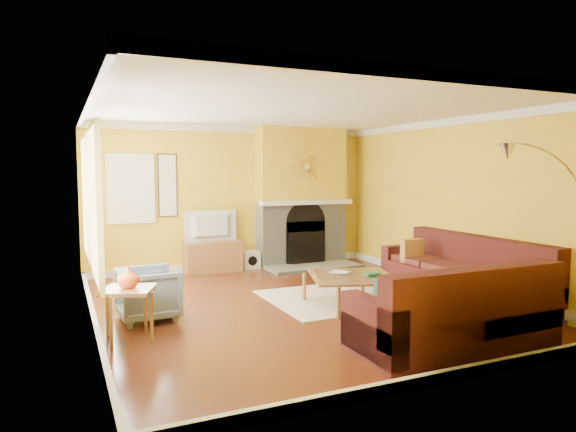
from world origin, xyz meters
name	(u,v)px	position (x,y,z in m)	size (l,w,h in m)	color
floor	(301,304)	(0.00, 0.00, -0.01)	(5.50, 6.00, 0.02)	#602B14
ceiling	(301,108)	(0.00, 0.00, 2.71)	(5.50, 6.00, 0.02)	white
wall_back	(233,198)	(0.00, 3.01, 1.35)	(5.50, 0.02, 2.70)	gold
wall_front	(454,231)	(0.00, -3.01, 1.35)	(5.50, 0.02, 2.70)	gold
wall_left	(87,215)	(-2.76, 0.00, 1.35)	(0.02, 6.00, 2.70)	gold
wall_right	(456,203)	(2.76, 0.00, 1.35)	(0.02, 6.00, 2.70)	gold
baseboard	(301,299)	(0.00, 0.00, 0.06)	(5.50, 6.00, 0.12)	white
crown_molding	(301,113)	(0.00, 0.00, 2.64)	(5.50, 6.00, 0.12)	white
window_left_near	(85,197)	(-2.72, 1.30, 1.50)	(0.06, 1.22, 1.72)	white
window_left_far	(94,205)	(-2.72, -0.60, 1.50)	(0.06, 1.22, 1.72)	white
window_back	(131,189)	(-1.90, 2.96, 1.55)	(0.82, 0.06, 1.22)	white
wall_art	(168,185)	(-1.25, 2.97, 1.60)	(0.34, 0.04, 1.14)	white
fireplace	(301,197)	(1.35, 2.80, 1.35)	(1.80, 0.40, 2.70)	gray
mantel	(307,202)	(1.35, 2.56, 1.25)	(1.92, 0.22, 0.08)	white
hearth	(314,267)	(1.35, 2.25, 0.03)	(1.80, 0.70, 0.06)	gray
sunburst	(307,166)	(1.35, 2.57, 1.95)	(0.70, 0.04, 0.70)	olive
rug	(350,297)	(0.83, 0.04, 0.01)	(2.40, 1.80, 0.02)	beige
sectional_sofa	(413,278)	(1.18, -0.98, 0.45)	(3.15, 3.45, 0.90)	#471916
coffee_table	(352,290)	(0.60, -0.38, 0.22)	(1.09, 1.09, 0.43)	white
media_console	(212,257)	(-0.50, 2.74, 0.28)	(1.03, 0.46, 0.57)	olive
tv	(212,226)	(-0.50, 2.74, 0.85)	(0.99, 0.13, 0.57)	black
subwoofer	(250,259)	(0.25, 2.81, 0.17)	(0.33, 0.33, 0.33)	white
armchair	(149,294)	(-2.07, 0.09, 0.33)	(0.70, 0.72, 0.66)	slate
side_table	(129,314)	(-2.39, -0.61, 0.29)	(0.52, 0.52, 0.58)	olive
vase	(128,277)	(-2.39, -0.61, 0.70)	(0.24, 0.24, 0.25)	#D8591E
book	(338,273)	(0.44, -0.27, 0.44)	(0.19, 0.26, 0.03)	white
arc_lamp	(550,242)	(1.92, -2.40, 1.07)	(1.36, 0.36, 2.14)	silver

